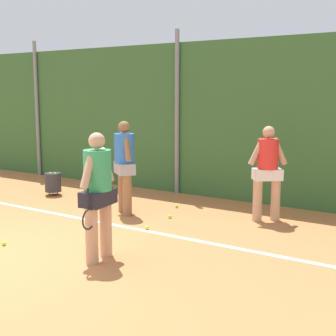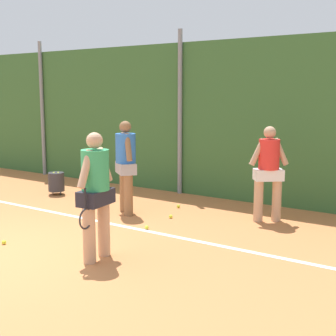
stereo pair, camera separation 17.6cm
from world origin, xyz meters
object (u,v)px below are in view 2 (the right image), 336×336
Objects in this scene: tennis_ball_0 at (85,187)px; tennis_ball_1 at (4,242)px; tennis_ball_2 at (178,206)px; tennis_ball_6 at (147,227)px; player_midcourt at (126,162)px; tennis_ball_3 at (171,217)px; tennis_ball_5 at (124,194)px; player_backcourt_far at (269,168)px; player_foreground_near at (96,189)px; ball_hopper at (56,182)px.

tennis_ball_1 is (1.98, -3.80, 0.00)m from tennis_ball_0.
tennis_ball_2 is 1.61m from tennis_ball_6.
tennis_ball_0 is at bearing 172.61° from tennis_ball_2.
player_midcourt is at bearing -122.73° from tennis_ball_2.
tennis_ball_2 and tennis_ball_3 have the same top height.
player_backcourt_far is at bearing -3.35° from tennis_ball_5.
player_foreground_near is 2.52m from player_midcourt.
tennis_ball_1 is at bearing -115.03° from tennis_ball_3.
tennis_ball_0 is at bearing 137.66° from player_backcourt_far.
tennis_ball_5 is (-2.28, 3.37, -0.95)m from player_foreground_near.
tennis_ball_1 is at bearing 119.78° from player_midcourt.
tennis_ball_2 is at bearing -85.08° from player_midcourt.
tennis_ball_0 is (-4.76, 0.32, -0.92)m from player_backcourt_far.
ball_hopper is 7.78× the size of tennis_ball_5.
player_backcourt_far is 4.86m from tennis_ball_0.
tennis_ball_0 and tennis_ball_2 have the same top height.
tennis_ball_1 is (-0.35, -2.51, -0.95)m from player_midcourt.
tennis_ball_2 is 1.00× the size of tennis_ball_3.
tennis_ball_3 and tennis_ball_5 have the same top height.
tennis_ball_3 is at bearing 64.97° from tennis_ball_1.
tennis_ball_1 is (2.03, -2.94, -0.26)m from ball_hopper.
tennis_ball_1 is 2.95m from tennis_ball_3.
player_foreground_near is 26.56× the size of tennis_ball_0.
player_foreground_near is at bearing -44.15° from tennis_ball_0.
tennis_ball_2 is (0.93, 3.42, 0.00)m from tennis_ball_1.
tennis_ball_1 is 1.00× the size of tennis_ball_6.
tennis_ball_2 is at bearing -174.87° from player_foreground_near.
tennis_ball_3 is at bearing -131.75° from player_midcourt.
tennis_ball_5 is at bearing -4.94° from tennis_ball_0.
player_backcourt_far is at bearing -120.48° from player_midcourt.
player_foreground_near is 1.00× the size of player_midcourt.
player_midcourt is 1.83m from tennis_ball_5.
tennis_ball_0 is (-2.33, 1.29, -0.95)m from player_midcourt.
player_midcourt is at bearing -157.15° from player_foreground_near.
ball_hopper is 7.78× the size of tennis_ball_0.
tennis_ball_1 is at bearing -105.27° from tennis_ball_2.
tennis_ball_5 and tennis_ball_6 have the same top height.
player_backcourt_far is 25.72× the size of tennis_ball_2.
player_foreground_near reaches higher than tennis_ball_3.
tennis_ball_3 is at bearing -67.04° from tennis_ball_2.
tennis_ball_3 is (3.23, -1.12, 0.00)m from tennis_ball_0.
player_foreground_near is 5.08m from tennis_ball_0.
tennis_ball_5 is at bearing -152.90° from player_foreground_near.
tennis_ball_0 is 1.00× the size of tennis_ball_5.
tennis_ball_1 and tennis_ball_2 have the same top height.
tennis_ball_0 is 2.94m from tennis_ball_2.
tennis_ball_2 is at bearing 143.40° from player_backcourt_far.
ball_hopper reaches higher than tennis_ball_3.
player_foreground_near is 26.56× the size of tennis_ball_6.
tennis_ball_6 is at bearing -176.28° from player_foreground_near.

